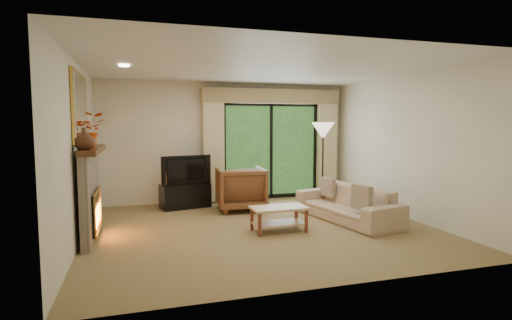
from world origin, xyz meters
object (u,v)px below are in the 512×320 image
object	(u,v)px
armchair	(241,188)
coffee_table	(279,219)
media_console	(185,196)
sofa	(347,204)

from	to	relation	value
armchair	coffee_table	world-z (taller)	armchair
media_console	armchair	size ratio (longest dim) A/B	1.04
media_console	armchair	distance (m)	1.18
media_console	sofa	xyz separation A→B (m)	(2.62, -1.91, 0.06)
media_console	coffee_table	bearing A→B (deg)	-73.56
sofa	armchair	bearing A→B (deg)	-141.35
armchair	media_console	bearing A→B (deg)	-22.14
sofa	coffee_table	distance (m)	1.45
sofa	coffee_table	bearing A→B (deg)	-87.03
armchair	sofa	xyz separation A→B (m)	(1.59, -1.38, -0.13)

